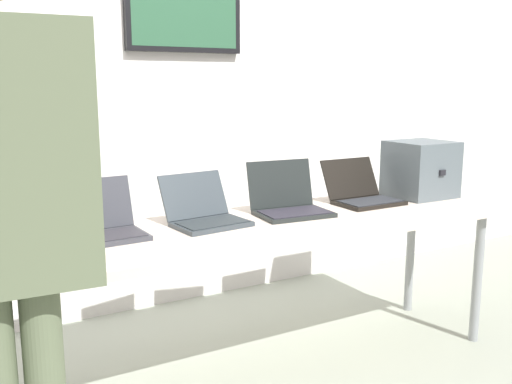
% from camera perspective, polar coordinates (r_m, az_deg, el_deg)
% --- Properties ---
extents(ground, '(8.00, 8.00, 0.04)m').
position_cam_1_polar(ground, '(2.90, -0.56, -18.34)').
color(ground, '#969E8E').
extents(back_wall, '(8.00, 0.11, 2.47)m').
position_cam_1_polar(back_wall, '(3.57, -9.52, 8.35)').
color(back_wall, silver).
rests_on(back_wall, ground).
extents(workbench, '(2.73, 0.70, 0.76)m').
position_cam_1_polar(workbench, '(2.62, -0.59, -4.32)').
color(workbench, beige).
rests_on(workbench, ground).
extents(equipment_box, '(0.33, 0.32, 0.31)m').
position_cam_1_polar(equipment_box, '(3.35, 16.07, 2.22)').
color(equipment_box, '#525D64').
rests_on(equipment_box, workbench).
extents(laptop_station_1, '(0.38, 0.30, 0.23)m').
position_cam_1_polar(laptop_station_1, '(2.46, -15.71, -3.19)').
color(laptop_station_1, '#35373F').
rests_on(laptop_station_1, workbench).
extents(laptop_station_2, '(0.35, 0.35, 0.22)m').
position_cam_1_polar(laptop_station_2, '(2.61, -5.14, -2.08)').
color(laptop_station_2, '#333C42').
rests_on(laptop_station_2, workbench).
extents(laptop_station_3, '(0.37, 0.33, 0.25)m').
position_cam_1_polar(laptop_station_3, '(2.81, 3.26, -0.99)').
color(laptop_station_3, black).
rests_on(laptop_station_3, workbench).
extents(laptop_station_4, '(0.34, 0.33, 0.22)m').
position_cam_1_polar(laptop_station_4, '(3.11, 10.49, -0.10)').
color(laptop_station_4, black).
rests_on(laptop_station_4, workbench).
extents(person, '(0.45, 0.60, 1.79)m').
position_cam_1_polar(person, '(1.63, -23.62, -0.94)').
color(person, '#5D684D').
rests_on(person, ground).
extents(coffee_mug, '(0.09, 0.09, 0.09)m').
position_cam_1_polar(coffee_mug, '(2.09, -17.17, -6.05)').
color(coffee_mug, white).
rests_on(coffee_mug, workbench).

